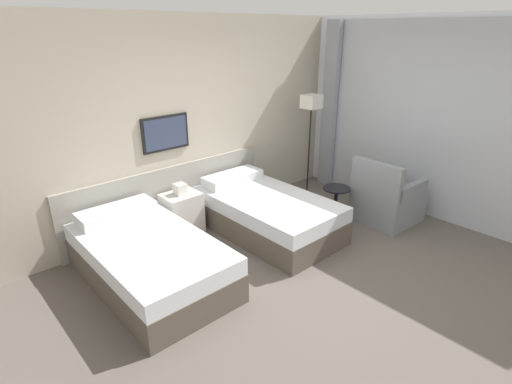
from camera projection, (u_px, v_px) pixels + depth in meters
ground_plane at (317, 278)px, 4.34m from camera, size 16.00×16.00×0.00m
wall_headboard at (195, 127)px, 5.31m from camera, size 10.00×0.10×2.70m
wall_window at (446, 124)px, 5.30m from camera, size 0.21×4.64×2.70m
bed_near_door at (149, 259)px, 4.20m from camera, size 1.08×1.90×0.63m
bed_near_window at (267, 213)px, 5.25m from camera, size 1.08×1.90×0.63m
nightstand at (182, 213)px, 5.20m from camera, size 0.47×0.38×0.69m
floor_lamp at (311, 112)px, 6.00m from camera, size 0.25×0.25×1.60m
side_table at (336, 198)px, 5.50m from camera, size 0.38×0.38×0.50m
armchair at (387, 201)px, 5.53m from camera, size 0.83×0.75×0.92m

